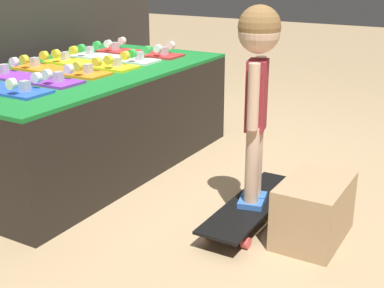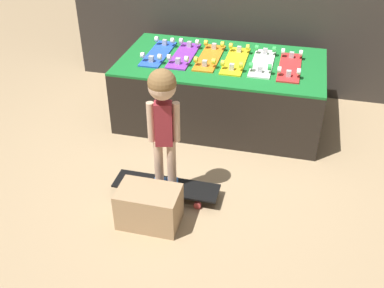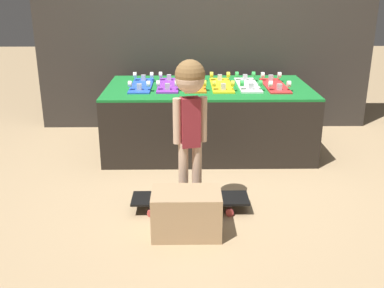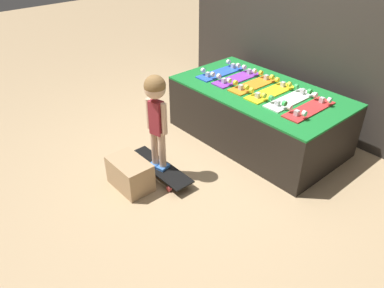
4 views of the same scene
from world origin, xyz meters
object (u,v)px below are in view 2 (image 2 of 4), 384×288
Objects in this scene: skateboard_white_on_rack at (263,62)px; child at (163,108)px; skateboard_yellow_on_rack at (235,60)px; skateboard_blue_on_rack at (158,52)px; skateboard_purple_on_rack at (184,54)px; skateboard_red_on_rack at (290,66)px; storage_box at (149,207)px; skateboard_orange_on_rack at (210,57)px; skateboard_on_floor at (166,187)px.

skateboard_white_on_rack is 1.34m from child.
skateboard_yellow_on_rack is 1.25m from child.
skateboard_blue_on_rack is 0.24m from skateboard_purple_on_rack.
skateboard_red_on_rack is (0.95, -0.03, 0.00)m from skateboard_purple_on_rack.
skateboard_white_on_rack is at bearing 70.03° from storage_box.
skateboard_blue_on_rack is 1.00× the size of skateboard_yellow_on_rack.
skateboard_blue_on_rack and skateboard_white_on_rack have the same top height.
skateboard_red_on_rack is at bearing -6.77° from skateboard_white_on_rack.
skateboard_orange_on_rack is 1.34m from skateboard_on_floor.
child reaches higher than skateboard_purple_on_rack.
skateboard_purple_on_rack is at bearing 178.22° from skateboard_red_on_rack.
skateboard_blue_on_rack is 1.00× the size of skateboard_white_on_rack.
skateboard_purple_on_rack is 0.71m from skateboard_white_on_rack.
skateboard_white_on_rack is at bearing -0.10° from skateboard_purple_on_rack.
skateboard_white_on_rack reaches higher than storage_box.
skateboard_white_on_rack is (0.24, 0.01, 0.00)m from skateboard_yellow_on_rack.
skateboard_blue_on_rack is at bearing -177.55° from skateboard_orange_on_rack.
storage_box is at bearing -93.05° from skateboard_orange_on_rack.
skateboard_orange_on_rack and skateboard_red_on_rack have the same top height.
skateboard_purple_on_rack is at bearing 84.63° from child.
skateboard_orange_on_rack is (0.47, 0.02, 0.00)m from skateboard_blue_on_rack.
skateboard_on_floor is at bearing -122.73° from skateboard_red_on_rack.
child is 0.67m from storage_box.
skateboard_white_on_rack is at bearing -1.14° from skateboard_orange_on_rack.
skateboard_white_on_rack is at bearing 52.74° from child.
skateboard_blue_on_rack is 1.64m from storage_box.
storage_box is at bearing -101.84° from skateboard_yellow_on_rack.
skateboard_yellow_on_rack is at bearing 62.63° from child.
skateboard_red_on_rack is at bearing 57.27° from skateboard_on_floor.
skateboard_red_on_rack is at bearing 62.17° from storage_box.
skateboard_white_on_rack is (0.47, -0.01, 0.00)m from skateboard_orange_on_rack.
storage_box is at bearing -75.54° from skateboard_blue_on_rack.
skateboard_purple_on_rack is 0.66× the size of child.
skateboard_red_on_rack is 1.51m from skateboard_on_floor.
skateboard_orange_on_rack is 0.47m from skateboard_white_on_rack.
child is at bearing -92.59° from skateboard_orange_on_rack.
skateboard_orange_on_rack and skateboard_yellow_on_rack have the same top height.
skateboard_purple_on_rack is 1.46× the size of storage_box.
skateboard_blue_on_rack reaches higher than storage_box.
skateboard_purple_on_rack is 1.34m from skateboard_on_floor.
child reaches higher than skateboard_orange_on_rack.
skateboard_on_floor is (-0.06, -1.23, -0.53)m from skateboard_orange_on_rack.
skateboard_white_on_rack is 1.69m from storage_box.
skateboard_orange_on_rack is at bearing 87.41° from skateboard_on_floor.
child reaches higher than skateboard_white_on_rack.
skateboard_white_on_rack is at bearing 0.65° from skateboard_blue_on_rack.
skateboard_white_on_rack is 0.78× the size of skateboard_on_floor.
skateboard_purple_on_rack is 1.00× the size of skateboard_white_on_rack.
skateboard_orange_on_rack is 0.78× the size of skateboard_on_floor.
skateboard_yellow_on_rack is 1.00× the size of skateboard_red_on_rack.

